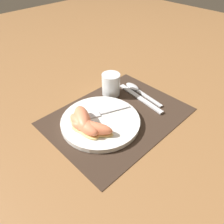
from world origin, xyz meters
TOP-DOWN VIEW (x-y plane):
  - ground_plane at (0.00, 0.00)m, footprint 3.00×3.00m
  - placemat at (0.00, 0.00)m, footprint 0.47×0.35m
  - plate at (-0.07, 0.01)m, footprint 0.26×0.26m
  - juice_glass at (0.08, 0.11)m, footprint 0.07×0.07m
  - knife at (0.13, 0.00)m, footprint 0.05×0.23m
  - spoon at (0.17, 0.05)m, footprint 0.05×0.20m
  - fork at (-0.05, 0.03)m, footprint 0.17×0.09m
  - citrus_wedge_0 at (-0.12, 0.04)m, footprint 0.10×0.13m
  - citrus_wedge_1 at (-0.13, 0.01)m, footprint 0.05×0.13m
  - citrus_wedge_2 at (-0.13, -0.01)m, footprint 0.11×0.14m

SIDE VIEW (x-z plane):
  - ground_plane at x=0.00m, z-range 0.00..0.00m
  - placemat at x=0.00m, z-range 0.00..0.00m
  - knife at x=0.13m, z-range 0.00..0.01m
  - spoon at x=0.17m, z-range 0.00..0.01m
  - plate at x=-0.07m, z-range 0.00..0.02m
  - fork at x=-0.05m, z-range 0.02..0.02m
  - citrus_wedge_2 at x=-0.13m, z-range 0.02..0.06m
  - citrus_wedge_1 at x=-0.13m, z-range 0.02..0.06m
  - citrus_wedge_0 at x=-0.12m, z-range 0.02..0.06m
  - juice_glass at x=0.08m, z-range 0.00..0.08m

